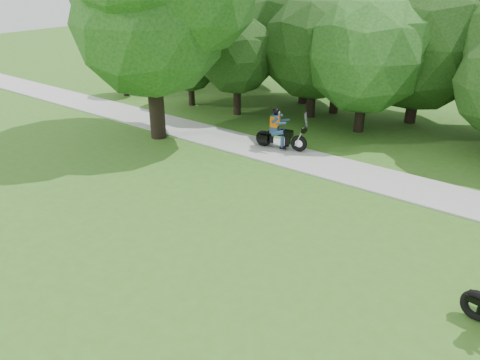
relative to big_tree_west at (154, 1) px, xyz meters
The scene contains 5 objects.
ground 13.82m from the big_tree_west, 33.03° to the right, with size 100.00×100.00×0.00m, color #39631C.
walkway 12.05m from the big_tree_west, ahead, with size 60.00×2.20×0.06m, color #9E9E99.
tree_line 13.24m from the big_tree_west, 37.10° to the left, with size 39.01×11.72×7.88m.
big_tree_west is the anchor object (origin of this frame).
touring_motorcycle 7.41m from the big_tree_west, 16.82° to the left, with size 2.25×1.02×1.73m.
Camera 1 is at (4.44, -7.30, 7.12)m, focal length 35.00 mm.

